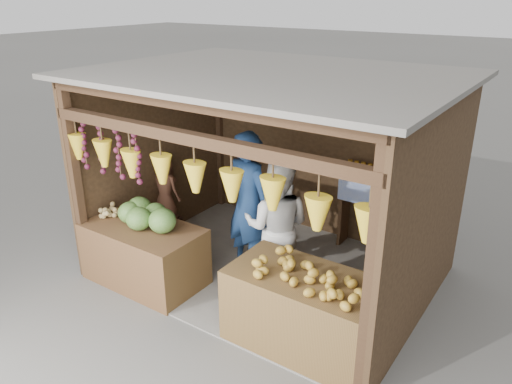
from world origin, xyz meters
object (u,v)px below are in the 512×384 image
counter_left (145,254)px  vendor_seated (165,188)px  man_standing (249,204)px  counter_right (306,312)px  woman_standing (277,227)px

counter_left → vendor_seated: 1.34m
man_standing → counter_right: bearing=155.2°
counter_left → man_standing: bearing=46.2°
man_standing → woman_standing: size_ratio=1.13×
counter_right → woman_standing: size_ratio=0.95×
counter_left → woman_standing: size_ratio=0.88×
counter_right → vendor_seated: bearing=160.5°
counter_right → man_standing: man_standing is taller
counter_right → man_standing: bearing=145.6°
man_standing → vendor_seated: bearing=5.8°
vendor_seated → woman_standing: bearing=173.0°
counter_right → vendor_seated: 3.20m
counter_left → man_standing: (0.95, 0.99, 0.59)m
vendor_seated → counter_left: bearing=121.3°
counter_left → counter_right: (2.34, 0.03, 0.03)m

